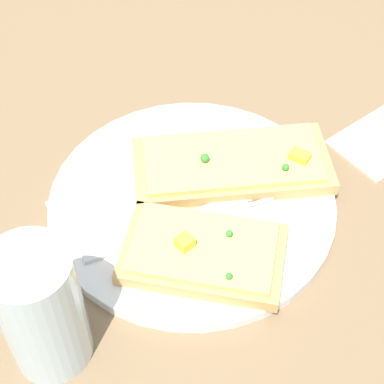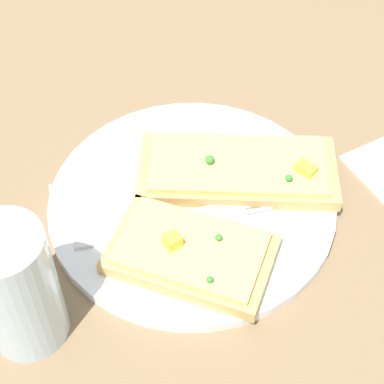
{
  "view_description": "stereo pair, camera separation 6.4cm",
  "coord_description": "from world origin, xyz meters",
  "px_view_note": "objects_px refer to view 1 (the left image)",
  "views": [
    {
      "loc": [
        0.26,
        0.33,
        0.51
      ],
      "look_at": [
        0.0,
        0.0,
        0.02
      ],
      "focal_mm": 60.0,
      "sensor_mm": 36.0,
      "label": 1
    },
    {
      "loc": [
        0.2,
        0.37,
        0.51
      ],
      "look_at": [
        0.0,
        0.0,
        0.02
      ],
      "focal_mm": 60.0,
      "sensor_mm": 36.0,
      "label": 2
    }
  ],
  "objects_px": {
    "drinking_glass": "(41,310)",
    "plate": "(192,202)",
    "pizza_slice_main": "(232,164)",
    "pizza_slice_corner": "(203,252)",
    "fork": "(192,223)",
    "knife": "(137,183)"
  },
  "relations": [
    {
      "from": "pizza_slice_corner",
      "to": "drinking_glass",
      "type": "xyz_separation_m",
      "value": [
        0.15,
        -0.01,
        0.04
      ]
    },
    {
      "from": "pizza_slice_corner",
      "to": "drinking_glass",
      "type": "height_order",
      "value": "drinking_glass"
    },
    {
      "from": "knife",
      "to": "pizza_slice_main",
      "type": "bearing_deg",
      "value": -11.43
    },
    {
      "from": "pizza_slice_corner",
      "to": "fork",
      "type": "bearing_deg",
      "value": 115.94
    },
    {
      "from": "pizza_slice_main",
      "to": "drinking_glass",
      "type": "bearing_deg",
      "value": 44.38
    },
    {
      "from": "knife",
      "to": "pizza_slice_main",
      "type": "xyz_separation_m",
      "value": [
        -0.09,
        0.04,
        0.01
      ]
    },
    {
      "from": "pizza_slice_main",
      "to": "pizza_slice_corner",
      "type": "xyz_separation_m",
      "value": [
        0.09,
        0.07,
        0.0
      ]
    },
    {
      "from": "plate",
      "to": "fork",
      "type": "bearing_deg",
      "value": 51.58
    },
    {
      "from": "drinking_glass",
      "to": "plate",
      "type": "bearing_deg",
      "value": -164.37
    },
    {
      "from": "knife",
      "to": "pizza_slice_corner",
      "type": "height_order",
      "value": "pizza_slice_corner"
    },
    {
      "from": "plate",
      "to": "knife",
      "type": "relative_size",
      "value": 1.33
    },
    {
      "from": "plate",
      "to": "pizza_slice_corner",
      "type": "distance_m",
      "value": 0.08
    },
    {
      "from": "plate",
      "to": "drinking_glass",
      "type": "bearing_deg",
      "value": 15.63
    },
    {
      "from": "knife",
      "to": "pizza_slice_main",
      "type": "distance_m",
      "value": 0.1
    },
    {
      "from": "fork",
      "to": "knife",
      "type": "height_order",
      "value": "knife"
    },
    {
      "from": "plate",
      "to": "drinking_glass",
      "type": "xyz_separation_m",
      "value": [
        0.19,
        0.05,
        0.06
      ]
    },
    {
      "from": "plate",
      "to": "fork",
      "type": "relative_size",
      "value": 1.49
    },
    {
      "from": "pizza_slice_main",
      "to": "pizza_slice_corner",
      "type": "height_order",
      "value": "pizza_slice_corner"
    },
    {
      "from": "fork",
      "to": "knife",
      "type": "xyz_separation_m",
      "value": [
        0.01,
        -0.08,
        -0.0
      ]
    },
    {
      "from": "plate",
      "to": "pizza_slice_main",
      "type": "height_order",
      "value": "pizza_slice_main"
    },
    {
      "from": "fork",
      "to": "pizza_slice_corner",
      "type": "height_order",
      "value": "pizza_slice_corner"
    },
    {
      "from": "pizza_slice_corner",
      "to": "plate",
      "type": "bearing_deg",
      "value": 109.14
    }
  ]
}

